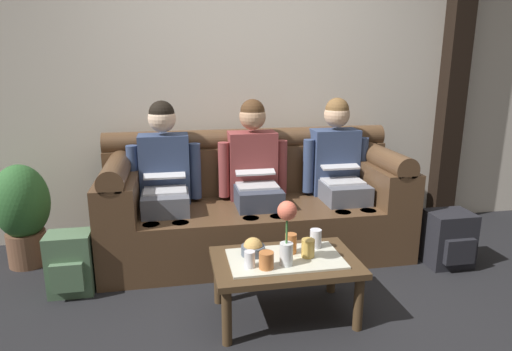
{
  "coord_description": "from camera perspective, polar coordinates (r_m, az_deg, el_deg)",
  "views": [
    {
      "loc": [
        -0.62,
        -2.17,
        1.52
      ],
      "look_at": [
        -0.06,
        0.79,
        0.73
      ],
      "focal_mm": 31.19,
      "sensor_mm": 36.0,
      "label": 1
    }
  ],
  "objects": [
    {
      "name": "backpack_left",
      "position": [
        3.24,
        -22.69,
        -10.43
      ],
      "size": [
        0.29,
        0.26,
        0.42
      ],
      "color": "#4C6B4C",
      "rests_on": "ground_plane"
    },
    {
      "name": "couch",
      "position": [
        3.59,
        -0.17,
        -4.03
      ],
      "size": [
        2.34,
        0.88,
        0.96
      ],
      "color": "#513823",
      "rests_on": "ground_plane"
    },
    {
      "name": "cup_far_center",
      "position": [
        2.54,
        -0.83,
        -10.68
      ],
      "size": [
        0.06,
        0.06,
        0.09
      ],
      "primitive_type": "cylinder",
      "color": "silver",
      "rests_on": "coffee_table"
    },
    {
      "name": "person_left",
      "position": [
        3.45,
        -11.63,
        -0.09
      ],
      "size": [
        0.56,
        0.67,
        1.22
      ],
      "color": "#595B66",
      "rests_on": "ground_plane"
    },
    {
      "name": "back_wall_patterned",
      "position": [
        3.92,
        -1.63,
        13.65
      ],
      "size": [
        6.0,
        0.12,
        2.9
      ],
      "primitive_type": "cube",
      "color": "beige",
      "rests_on": "ground_plane"
    },
    {
      "name": "cup_near_left",
      "position": [
        2.72,
        4.49,
        -8.69
      ],
      "size": [
        0.07,
        0.07,
        0.12
      ],
      "primitive_type": "cylinder",
      "color": "#B26633",
      "rests_on": "coffee_table"
    },
    {
      "name": "ground_plane",
      "position": [
        2.72,
        4.59,
        -19.31
      ],
      "size": [
        14.0,
        14.0,
        0.0
      ],
      "primitive_type": "plane",
      "color": "black"
    },
    {
      "name": "potted_plant",
      "position": [
        3.74,
        -27.78,
        -3.99
      ],
      "size": [
        0.4,
        0.4,
        0.78
      ],
      "color": "brown",
      "rests_on": "ground_plane"
    },
    {
      "name": "cup_far_left",
      "position": [
        2.68,
        6.68,
        -9.23
      ],
      "size": [
        0.08,
        0.08,
        0.11
      ],
      "primitive_type": "cylinder",
      "color": "gold",
      "rests_on": "coffee_table"
    },
    {
      "name": "backpack_right",
      "position": [
        3.69,
        23.45,
        -7.49
      ],
      "size": [
        0.33,
        0.31,
        0.41
      ],
      "color": "black",
      "rests_on": "ground_plane"
    },
    {
      "name": "timber_pillar",
      "position": [
        4.53,
        24.04,
        12.56
      ],
      "size": [
        0.2,
        0.2,
        2.9
      ],
      "primitive_type": "cube",
      "color": "black",
      "rests_on": "ground_plane"
    },
    {
      "name": "cup_near_right",
      "position": [
        2.53,
        1.34,
        -10.82
      ],
      "size": [
        0.08,
        0.08,
        0.1
      ],
      "primitive_type": "cylinder",
      "color": "#B26633",
      "rests_on": "coffee_table"
    },
    {
      "name": "snack_bowl",
      "position": [
        2.7,
        -0.38,
        -9.33
      ],
      "size": [
        0.14,
        0.14,
        0.12
      ],
      "color": "#4C5666",
      "rests_on": "coffee_table"
    },
    {
      "name": "coffee_table",
      "position": [
        2.7,
        3.75,
        -11.61
      ],
      "size": [
        0.86,
        0.54,
        0.38
      ],
      "color": "#47331E",
      "rests_on": "ground_plane"
    },
    {
      "name": "person_middle",
      "position": [
        3.5,
        -0.16,
        0.44
      ],
      "size": [
        0.56,
        0.67,
        1.22
      ],
      "color": "#383D4C",
      "rests_on": "ground_plane"
    },
    {
      "name": "flower_vase",
      "position": [
        2.5,
        3.97,
        -6.59
      ],
      "size": [
        0.11,
        0.11,
        0.38
      ],
      "color": "silver",
      "rests_on": "coffee_table"
    },
    {
      "name": "cup_far_right",
      "position": [
        2.81,
        7.65,
        -8.01
      ],
      "size": [
        0.07,
        0.07,
        0.12
      ],
      "primitive_type": "cylinder",
      "color": "silver",
      "rests_on": "coffee_table"
    },
    {
      "name": "person_right",
      "position": [
        3.69,
        10.55,
        0.92
      ],
      "size": [
        0.56,
        0.67,
        1.22
      ],
      "color": "#595B66",
      "rests_on": "ground_plane"
    }
  ]
}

